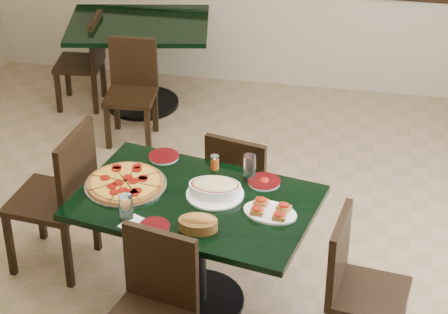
% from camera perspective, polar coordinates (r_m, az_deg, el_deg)
% --- Properties ---
extents(floor, '(5.50, 5.50, 0.00)m').
position_cam_1_polar(floor, '(5.60, -0.92, -7.54)').
color(floor, '#80654A').
rests_on(floor, ground).
extents(room_shell, '(5.50, 5.50, 5.50)m').
position_cam_1_polar(room_shell, '(6.44, 11.19, 9.37)').
color(room_shell, white).
rests_on(room_shell, floor).
extents(main_table, '(1.48, 1.11, 0.75)m').
position_cam_1_polar(main_table, '(5.03, -1.86, -4.52)').
color(main_table, black).
rests_on(main_table, floor).
extents(back_table, '(1.26, 1.01, 0.75)m').
position_cam_1_polar(back_table, '(7.33, -5.52, 7.07)').
color(back_table, black).
rests_on(back_table, floor).
extents(chair_far, '(0.48, 0.48, 0.85)m').
position_cam_1_polar(chair_far, '(5.56, 1.15, -1.82)').
color(chair_far, black).
rests_on(chair_far, floor).
extents(chair_near, '(0.51, 0.51, 0.90)m').
position_cam_1_polar(chair_near, '(4.61, -4.68, -9.57)').
color(chair_near, black).
rests_on(chair_near, floor).
extents(chair_right, '(0.46, 0.46, 0.87)m').
position_cam_1_polar(chair_right, '(4.81, 8.59, -8.03)').
color(chair_right, black).
rests_on(chair_right, floor).
extents(chair_left, '(0.51, 0.51, 0.98)m').
position_cam_1_polar(chair_left, '(5.43, -10.54, -2.25)').
color(chair_left, black).
rests_on(chair_left, floor).
extents(back_chair_near, '(0.40, 0.40, 0.81)m').
position_cam_1_polar(back_chair_near, '(6.89, -6.03, 4.69)').
color(back_chair_near, black).
rests_on(back_chair_near, floor).
extents(back_chair_left, '(0.40, 0.40, 0.80)m').
position_cam_1_polar(back_chair_left, '(7.42, -8.95, 6.44)').
color(back_chair_left, black).
rests_on(back_chair_left, floor).
extents(pepperoni_pizza, '(0.48, 0.48, 0.04)m').
position_cam_1_polar(pepperoni_pizza, '(5.07, -6.45, -1.70)').
color(pepperoni_pizza, silver).
rests_on(pepperoni_pizza, main_table).
extents(lasagna_casserole, '(0.33, 0.33, 0.09)m').
position_cam_1_polar(lasagna_casserole, '(4.94, -0.60, -2.06)').
color(lasagna_casserole, white).
rests_on(lasagna_casserole, main_table).
extents(bread_basket, '(0.22, 0.16, 0.09)m').
position_cam_1_polar(bread_basket, '(4.67, -1.70, -4.33)').
color(bread_basket, brown).
rests_on(bread_basket, main_table).
extents(bruschetta_platter, '(0.35, 0.28, 0.05)m').
position_cam_1_polar(bruschetta_platter, '(4.80, 3.03, -3.48)').
color(bruschetta_platter, white).
rests_on(bruschetta_platter, main_table).
extents(side_plate_near, '(0.17, 0.17, 0.02)m').
position_cam_1_polar(side_plate_near, '(4.71, -4.57, -4.55)').
color(side_plate_near, white).
rests_on(side_plate_near, main_table).
extents(side_plate_far_r, '(0.19, 0.19, 0.03)m').
position_cam_1_polar(side_plate_far_r, '(5.07, 2.64, -1.60)').
color(side_plate_far_r, white).
rests_on(side_plate_far_r, main_table).
extents(side_plate_far_l, '(0.19, 0.19, 0.02)m').
position_cam_1_polar(side_plate_far_l, '(5.32, -3.95, 0.04)').
color(side_plate_far_l, white).
rests_on(side_plate_far_l, main_table).
extents(napkin_setting, '(0.19, 0.19, 0.01)m').
position_cam_1_polar(napkin_setting, '(4.75, -5.76, -4.41)').
color(napkin_setting, white).
rests_on(napkin_setting, main_table).
extents(water_glass_a, '(0.07, 0.07, 0.16)m').
position_cam_1_polar(water_glass_a, '(5.06, 1.68, -0.69)').
color(water_glass_a, white).
rests_on(water_glass_a, main_table).
extents(water_glass_b, '(0.08, 0.08, 0.16)m').
position_cam_1_polar(water_glass_b, '(4.74, -6.40, -3.37)').
color(water_glass_b, white).
rests_on(water_glass_b, main_table).
extents(pepper_shaker, '(0.05, 0.05, 0.09)m').
position_cam_1_polar(pepper_shaker, '(5.18, -0.61, -0.33)').
color(pepper_shaker, '#B54D13').
rests_on(pepper_shaker, main_table).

